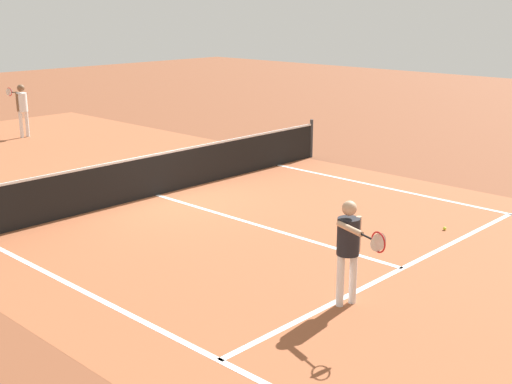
% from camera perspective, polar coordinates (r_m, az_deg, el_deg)
% --- Properties ---
extents(ground_plane, '(60.00, 60.00, 0.00)m').
position_cam_1_polar(ground_plane, '(15.49, -8.31, -0.27)').
color(ground_plane, brown).
extents(court_surface_inbounds, '(10.62, 24.40, 0.00)m').
position_cam_1_polar(court_surface_inbounds, '(15.49, -8.31, -0.26)').
color(court_surface_inbounds, '#9E5433').
rests_on(court_surface_inbounds, ground_plane).
extents(line_sideline_left, '(0.10, 11.89, 0.01)m').
position_cam_1_polar(line_sideline_left, '(8.76, -5.19, -12.90)').
color(line_sideline_left, white).
rests_on(line_sideline_left, ground_plane).
extents(line_sideline_right, '(0.10, 11.89, 0.01)m').
position_cam_1_polar(line_sideline_right, '(15.06, 18.99, -1.40)').
color(line_sideline_right, white).
rests_on(line_sideline_right, ground_plane).
extents(line_service_near, '(8.22, 0.10, 0.01)m').
position_cam_1_polar(line_service_near, '(11.39, 12.20, -6.28)').
color(line_service_near, white).
rests_on(line_service_near, ground_plane).
extents(line_center_service, '(0.10, 6.40, 0.01)m').
position_cam_1_polar(line_center_service, '(13.21, 0.33, -2.85)').
color(line_center_service, white).
rests_on(line_center_service, ground_plane).
extents(net, '(11.08, 0.09, 1.07)m').
position_cam_1_polar(net, '(15.36, -8.39, 1.50)').
color(net, '#33383D').
rests_on(net, ground_plane).
extents(player_near, '(0.75, 1.07, 1.55)m').
position_cam_1_polar(player_near, '(9.58, 7.83, -4.20)').
color(player_near, white).
rests_on(player_near, ground_plane).
extents(player_far, '(0.42, 1.24, 1.71)m').
position_cam_1_polar(player_far, '(23.22, -19.08, 6.98)').
color(player_far, white).
rests_on(player_far, ground_plane).
extents(tennis_ball_mid_court, '(0.07, 0.07, 0.07)m').
position_cam_1_polar(tennis_ball_mid_court, '(13.45, 15.57, -2.97)').
color(tennis_ball_mid_court, '#CCE033').
rests_on(tennis_ball_mid_court, ground_plane).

